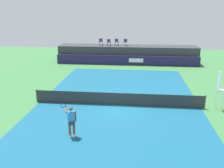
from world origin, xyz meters
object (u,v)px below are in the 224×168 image
object	(u,v)px
spectator_chair_center	(117,42)
net_post_far	(205,102)
spectator_chair_far_left	(101,41)
spectator_chair_right	(125,42)
net_post_near	(37,96)
umpire_chair	(220,88)
tennis_ball	(112,121)
spectator_chair_left	(109,42)
tennis_player	(71,120)

from	to	relation	value
spectator_chair_center	net_post_far	bearing A→B (deg)	-63.73
spectator_chair_far_left	spectator_chair_right	bearing A→B (deg)	-1.79
net_post_near	net_post_far	bearing A→B (deg)	0.00
spectator_chair_far_left	net_post_near	size ratio (longest dim) A/B	0.89
spectator_chair_center	umpire_chair	bearing A→B (deg)	-61.20
umpire_chair	net_post_near	bearing A→B (deg)	180.00
spectator_chair_far_left	tennis_ball	xyz separation A→B (m)	(3.37, -18.18, -2.66)
spectator_chair_center	net_post_near	world-z (taller)	spectator_chair_center
umpire_chair	net_post_far	distance (m)	1.39
spectator_chair_center	tennis_ball	distance (m)	18.50
spectator_chair_left	tennis_ball	bearing A→B (deg)	-82.75
spectator_chair_far_left	tennis_ball	distance (m)	18.68
spectator_chair_right	tennis_ball	world-z (taller)	spectator_chair_right
spectator_chair_far_left	net_post_far	size ratio (longest dim) A/B	0.89
spectator_chair_left	tennis_ball	distance (m)	18.05
tennis_player	spectator_chair_far_left	bearing A→B (deg)	93.83
spectator_chair_left	spectator_chair_center	xyz separation A→B (m)	(0.97, 0.55, 0.00)
umpire_chair	tennis_player	world-z (taller)	umpire_chair
net_post_far	tennis_ball	xyz separation A→B (m)	(-6.38, -2.75, -0.46)
spectator_chair_left	umpire_chair	distance (m)	17.76
spectator_chair_left	spectator_chair_right	xyz separation A→B (m)	(2.14, 0.37, 0.00)
spectator_chair_left	spectator_chair_right	distance (m)	2.18
tennis_ball	spectator_chair_left	bearing A→B (deg)	97.25
spectator_chair_left	spectator_chair_center	world-z (taller)	same
net_post_near	tennis_ball	distance (m)	6.63
spectator_chair_right	net_post_far	bearing A→B (deg)	-67.06
spectator_chair_center	spectator_chair_far_left	bearing A→B (deg)	-177.80
spectator_chair_center	net_post_near	distance (m)	16.37
spectator_chair_far_left	tennis_player	size ratio (longest dim) A/B	0.50
spectator_chair_left	net_post_far	world-z (taller)	spectator_chair_left
net_post_near	tennis_ball	xyz separation A→B (m)	(6.02, -2.75, -0.46)
spectator_chair_far_left	spectator_chair_left	distance (m)	1.21
umpire_chair	tennis_player	size ratio (longest dim) A/B	1.56
spectator_chair_far_left	net_post_far	distance (m)	18.39
net_post_far	spectator_chair_center	bearing A→B (deg)	116.27
spectator_chair_far_left	umpire_chair	xyz separation A→B (m)	(10.62, -15.44, -1.11)
net_post_near	tennis_ball	bearing A→B (deg)	-24.53
tennis_player	net_post_far	bearing A→B (deg)	29.95
spectator_chair_right	tennis_ball	bearing A→B (deg)	-89.65
spectator_chair_far_left	spectator_chair_left	world-z (taller)	same
umpire_chair	tennis_player	xyz separation A→B (m)	(-9.26, -4.83, -0.63)
spectator_chair_right	net_post_near	size ratio (longest dim) A/B	0.89
umpire_chair	tennis_ball	distance (m)	7.91
umpire_chair	net_post_far	world-z (taller)	umpire_chair
spectator_chair_right	net_post_far	distance (m)	16.79
spectator_chair_far_left	spectator_chair_right	size ratio (longest dim) A/B	1.00
spectator_chair_right	net_post_near	world-z (taller)	spectator_chair_right
tennis_player	umpire_chair	bearing A→B (deg)	27.56
spectator_chair_center	tennis_ball	size ratio (longest dim) A/B	13.06
spectator_chair_center	tennis_player	xyz separation A→B (m)	(-0.73, -20.35, -1.73)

